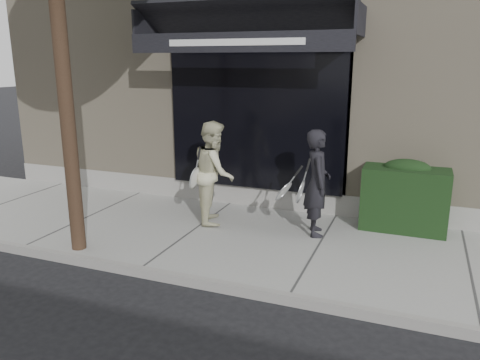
% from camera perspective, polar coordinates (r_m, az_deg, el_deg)
% --- Properties ---
extents(ground, '(80.00, 80.00, 0.00)m').
position_cam_1_polar(ground, '(7.00, 9.43, -8.92)').
color(ground, black).
rests_on(ground, ground).
extents(sidewalk, '(20.00, 3.00, 0.12)m').
position_cam_1_polar(sidewalk, '(6.97, 9.45, -8.47)').
color(sidewalk, gray).
rests_on(sidewalk, ground).
extents(curb, '(20.00, 0.10, 0.14)m').
position_cam_1_polar(curb, '(5.61, 6.03, -14.22)').
color(curb, gray).
rests_on(curb, ground).
extents(building_facade, '(14.30, 8.04, 5.64)m').
position_cam_1_polar(building_facade, '(11.34, 15.39, 13.86)').
color(building_facade, tan).
rests_on(building_facade, ground).
extents(hedge, '(1.30, 0.70, 1.14)m').
position_cam_1_polar(hedge, '(7.85, 19.44, -1.87)').
color(hedge, black).
rests_on(hedge, sidewalk).
extents(pedestrian_front, '(0.85, 0.82, 1.64)m').
position_cam_1_polar(pedestrian_front, '(7.19, 9.36, -0.37)').
color(pedestrian_front, black).
rests_on(pedestrian_front, sidewalk).
extents(pedestrian_back, '(0.91, 1.00, 1.69)m').
position_cam_1_polar(pedestrian_back, '(7.68, -3.16, 0.95)').
color(pedestrian_back, beige).
rests_on(pedestrian_back, sidewalk).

